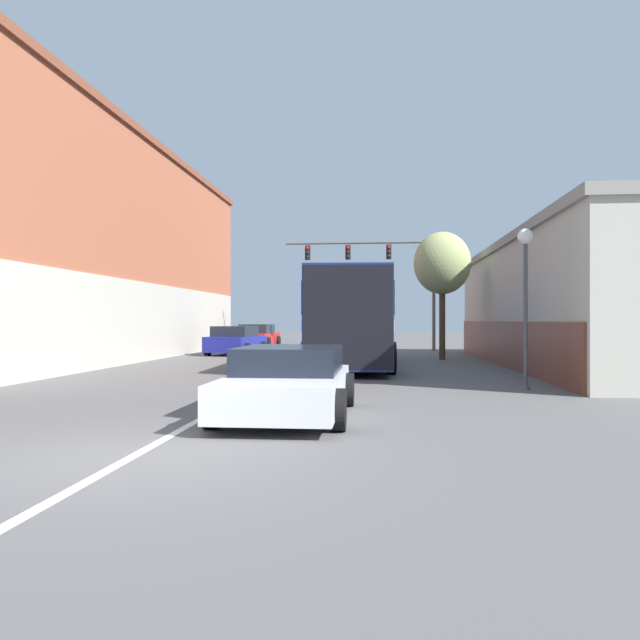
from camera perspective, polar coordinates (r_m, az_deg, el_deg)
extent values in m
plane|color=#565454|center=(8.14, -16.64, -11.81)|extent=(160.00, 160.00, 0.00)
cube|color=silver|center=(23.29, -1.94, -4.12)|extent=(0.14, 43.32, 0.01)
cube|color=#995138|center=(28.94, -20.78, 5.93)|extent=(6.47, 26.62, 9.33)
cube|color=#B7B2A3|center=(27.53, -14.82, -0.16)|extent=(0.24, 26.09, 3.20)
cube|color=brown|center=(29.75, -20.77, 14.61)|extent=(6.73, 26.89, 0.30)
cube|color=#B7B2A3|center=(25.04, 23.77, 1.48)|extent=(6.72, 19.79, 4.64)
cube|color=brown|center=(24.21, 16.32, -2.04)|extent=(0.24, 19.39, 1.62)
cube|color=gray|center=(25.19, 23.77, 6.42)|extent=(6.98, 19.98, 0.30)
cube|color=navy|center=(22.50, 2.70, 0.18)|extent=(2.97, 10.50, 3.04)
cube|color=black|center=(22.51, 2.70, 1.58)|extent=(3.01, 10.29, 0.97)
cube|color=beige|center=(22.50, 2.70, -0.44)|extent=(3.01, 10.40, 0.30)
cube|color=black|center=(17.32, 2.55, 0.25)|extent=(2.51, 0.16, 2.92)
cylinder|color=black|center=(25.80, -0.15, -2.62)|extent=(0.34, 1.01, 1.00)
cylinder|color=black|center=(25.78, 5.68, -2.62)|extent=(0.34, 1.01, 1.00)
cylinder|color=black|center=(19.37, -1.27, -3.47)|extent=(0.34, 1.01, 1.00)
cylinder|color=black|center=(19.34, 6.51, -3.48)|extent=(0.34, 1.01, 1.00)
cube|color=silver|center=(10.86, -2.94, -6.39)|extent=(1.88, 4.45, 0.56)
cube|color=black|center=(11.08, -2.74, -3.63)|extent=(1.72, 2.31, 0.46)
cylinder|color=black|center=(12.40, -6.45, -6.23)|extent=(0.22, 0.64, 0.64)
cylinder|color=black|center=(12.15, 2.58, -6.36)|extent=(0.22, 0.64, 0.64)
cylinder|color=black|center=(9.74, -9.86, -7.93)|extent=(0.22, 0.64, 0.64)
cylinder|color=black|center=(9.42, 1.69, -8.21)|extent=(0.22, 0.64, 0.64)
cube|color=navy|center=(30.62, -7.67, -2.15)|extent=(2.37, 4.12, 0.73)
cube|color=black|center=(30.42, -7.80, -1.02)|extent=(1.98, 2.24, 0.49)
cylinder|color=black|center=(32.11, -8.54, -2.46)|extent=(0.30, 0.63, 0.61)
cylinder|color=black|center=(31.45, -5.23, -2.51)|extent=(0.30, 0.63, 0.61)
cylinder|color=black|center=(29.87, -10.24, -2.64)|extent=(0.30, 0.63, 0.61)
cylinder|color=black|center=(29.16, -6.71, -2.71)|extent=(0.30, 0.63, 0.61)
cube|color=red|center=(38.19, -5.70, -1.72)|extent=(2.05, 4.72, 0.70)
cube|color=black|center=(37.95, -5.78, -0.80)|extent=(1.80, 2.49, 0.53)
cylinder|color=black|center=(39.82, -6.54, -1.94)|extent=(0.25, 0.69, 0.68)
cylinder|color=black|center=(39.39, -3.85, -1.96)|extent=(0.25, 0.69, 0.68)
cylinder|color=black|center=(37.05, -7.66, -2.08)|extent=(0.25, 0.69, 0.68)
cylinder|color=black|center=(36.58, -4.78, -2.11)|extent=(0.25, 0.69, 0.68)
cylinder|color=#514C47|center=(34.86, 10.37, 2.39)|extent=(0.18, 0.18, 6.28)
cylinder|color=#514C47|center=(34.98, 3.59, 7.05)|extent=(8.22, 0.12, 0.12)
cube|color=black|center=(34.91, 6.30, 6.20)|extent=(0.28, 0.24, 0.80)
sphere|color=red|center=(34.79, 6.31, 6.64)|extent=(0.18, 0.18, 0.18)
sphere|color=black|center=(34.76, 6.31, 6.23)|extent=(0.18, 0.18, 0.18)
sphere|color=black|center=(34.73, 6.31, 5.82)|extent=(0.18, 0.18, 0.18)
cube|color=black|center=(34.95, 2.57, 6.20)|extent=(0.28, 0.24, 0.80)
sphere|color=red|center=(34.83, 2.56, 6.63)|extent=(0.18, 0.18, 0.18)
sphere|color=black|center=(34.80, 2.56, 6.22)|extent=(0.18, 0.18, 0.18)
sphere|color=black|center=(34.77, 2.56, 5.82)|extent=(0.18, 0.18, 0.18)
cube|color=black|center=(35.14, -1.13, 6.16)|extent=(0.28, 0.24, 0.80)
sphere|color=red|center=(35.01, -1.16, 6.59)|extent=(0.18, 0.18, 0.18)
sphere|color=black|center=(34.99, -1.16, 6.19)|extent=(0.18, 0.18, 0.18)
sphere|color=black|center=(34.96, -1.16, 5.79)|extent=(0.18, 0.18, 0.18)
cone|color=#47474C|center=(15.78, 18.27, -5.71)|extent=(0.26, 0.26, 0.20)
cylinder|color=#47474C|center=(15.70, 18.27, 0.37)|extent=(0.10, 0.10, 3.54)
sphere|color=white|center=(15.83, 18.27, 7.27)|extent=(0.37, 0.37, 0.37)
cylinder|color=#4C3823|center=(26.85, 11.11, -0.31)|extent=(0.26, 0.26, 3.07)
ellipsoid|color=#99A366|center=(26.96, 11.11, 5.13)|extent=(2.40, 2.16, 2.64)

